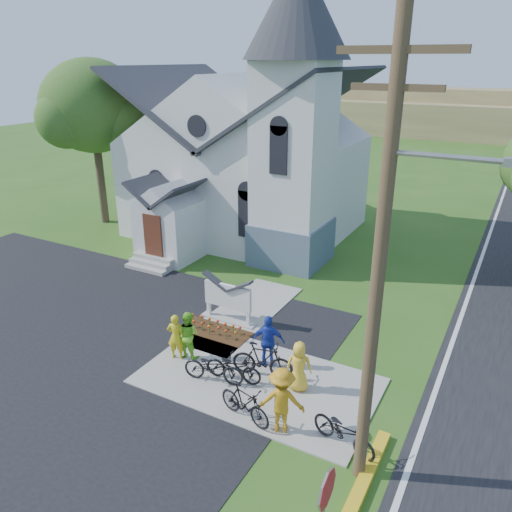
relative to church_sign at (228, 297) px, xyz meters
The scene contains 20 objects.
ground 3.57m from the church_sign, 69.44° to the right, with size 120.00×120.00×0.00m, color #2F5A19.
parking_lot 7.86m from the church_sign, 138.12° to the right, with size 20.00×16.00×0.02m, color black.
sidewalk 3.95m from the church_sign, 45.00° to the right, with size 7.00×4.00×0.05m, color #A09C90.
church 11.06m from the church_sign, 114.73° to the left, with size 12.35×12.00×13.00m.
church_sign is the anchor object (origin of this frame).
flower_bed 1.34m from the church_sign, 90.00° to the right, with size 2.60×1.10×0.07m, color #39220F.
utility_pole 9.18m from the church_sign, 35.60° to the right, with size 3.45×0.28×10.00m.
stop_sign 9.97m from the church_sign, 48.12° to the right, with size 0.11×0.76×2.48m.
tree_lot_corner 15.53m from the church_sign, 152.02° to the left, with size 5.60×5.60×9.15m.
distant_hills 53.34m from the church_sign, 85.10° to the left, with size 61.00×10.00×5.60m.
cyclist_0 2.89m from the church_sign, 93.27° to the right, with size 0.56×0.37×1.55m, color gold.
bike_0 3.76m from the church_sign, 64.80° to the right, with size 0.65×1.87×0.98m, color black.
cyclist_1 2.61m from the church_sign, 87.44° to the right, with size 0.77×0.60×1.57m, color #78D828.
bike_1 3.68m from the church_sign, 41.77° to the right, with size 0.53×1.89×1.13m, color black.
cyclist_2 3.20m from the church_sign, 35.04° to the right, with size 1.01×0.42×1.73m, color #2339B0.
bike_2 3.71m from the church_sign, 55.68° to the right, with size 0.62×1.77×0.93m, color black.
cyclist_3 6.04m from the church_sign, 45.08° to the right, with size 1.18×0.68×1.83m, color #C78616.
bike_3 5.49m from the church_sign, 53.59° to the right, with size 0.49×1.74×1.04m, color black.
cyclist_4 4.68m from the church_sign, 32.29° to the right, with size 0.76×0.49×1.55m, color yellow.
bike_4 7.21m from the church_sign, 34.87° to the right, with size 0.64×1.84×0.97m, color black.
Camera 1 is at (7.52, -10.53, 9.06)m, focal length 35.00 mm.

